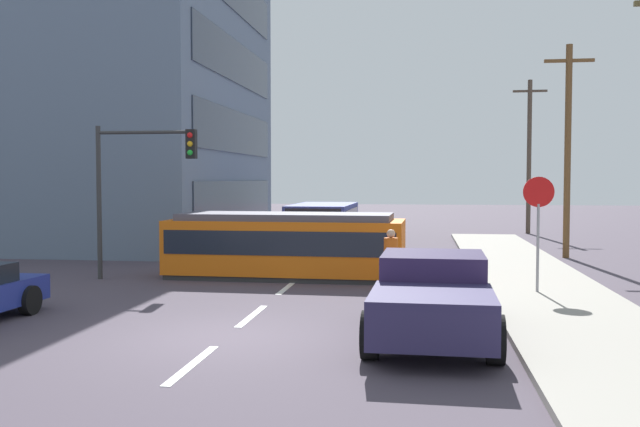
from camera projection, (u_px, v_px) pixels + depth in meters
ground_plane at (310, 269)px, 22.97m from camera, size 120.00×120.00×0.00m
sidewalk_curb_right at (545, 291)px, 18.05m from camera, size 3.20×36.00×0.14m
lane_stripe_0 at (192, 365)px, 11.10m from camera, size 0.16×2.40×0.01m
lane_stripe_1 at (252, 316)px, 15.06m from camera, size 0.16×2.40×0.01m
lane_stripe_2 at (287, 288)px, 19.01m from camera, size 0.16×2.40×0.01m
lane_stripe_3 at (326, 256)px, 26.95m from camera, size 0.16×2.40×0.01m
lane_stripe_4 at (343, 242)px, 32.88m from camera, size 0.16×2.40×0.01m
corner_building at (68, 73)px, 33.13m from camera, size 16.50×15.01×16.00m
streetcar_tram at (286, 244)px, 21.02m from camera, size 7.09×2.70×1.94m
city_bus at (323, 222)px, 30.43m from camera, size 2.58×5.72×1.88m
pedestrian_crossing at (391, 257)px, 17.95m from camera, size 0.46×0.36×1.67m
pickup_truck_parked at (433, 297)px, 12.78m from camera, size 2.37×5.05×1.55m
stop_sign at (538, 210)px, 17.40m from camera, size 0.76×0.07×2.88m
traffic_light_mast at (140, 171)px, 20.35m from camera, size 3.05×0.33×4.52m
utility_pole_mid at (568, 147)px, 26.06m from camera, size 1.80×0.24×7.96m
utility_pole_far at (529, 154)px, 37.75m from camera, size 1.80×0.24×8.31m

